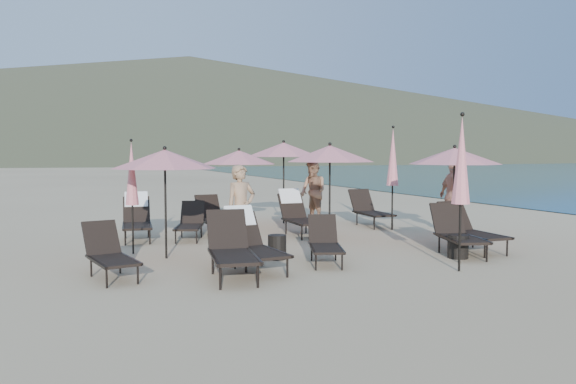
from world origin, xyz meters
name	(u,v)px	position (x,y,z in m)	size (l,w,h in m)	color
ground	(382,259)	(0.00, 0.00, 0.00)	(800.00, 800.00, 0.00)	#D6BA8C
volcanic_headland	(209,109)	(71.37, 302.62, 26.49)	(690.00, 690.00, 55.00)	brown
lounger_0	(109,253)	(-5.10, 0.24, 0.42)	(0.87, 1.63, 0.89)	black
lounger_1	(232,247)	(-3.19, -0.46, 0.50)	(0.96, 1.92, 1.06)	black
lounger_2	(252,240)	(-2.68, 0.01, 0.52)	(0.77, 1.79, 1.09)	black
lounger_3	(325,242)	(-1.22, 0.05, 0.40)	(1.03, 1.59, 0.85)	black
lounger_4	(457,232)	(1.64, -0.18, 0.47)	(1.14, 1.85, 1.00)	black
lounger_5	(470,229)	(2.22, 0.11, 0.47)	(0.74, 1.76, 1.00)	black
lounger_6	(137,217)	(-4.16, 4.37, 0.53)	(0.83, 1.83, 1.10)	black
lounger_7	(190,222)	(-2.97, 3.90, 0.41)	(1.05, 1.62, 0.87)	black
lounger_8	(213,216)	(-2.23, 4.56, 0.45)	(0.67, 1.68, 0.96)	black
lounger_9	(298,213)	(-0.26, 3.62, 0.54)	(0.72, 1.83, 1.13)	black
lounger_10	(370,209)	(2.30, 4.44, 0.47)	(0.76, 1.78, 1.00)	black
umbrella_open_0	(165,159)	(-3.93, 1.60, 1.95)	(2.05, 2.05, 2.20)	black
umbrella_open_1	(330,154)	(0.12, 2.61, 2.05)	(2.16, 2.16, 2.32)	black
umbrella_open_2	(454,156)	(2.61, 1.17, 2.00)	(2.10, 2.10, 2.26)	black
umbrella_open_3	(239,157)	(-1.37, 5.09, 1.95)	(2.05, 2.05, 2.21)	black
umbrella_open_4	(284,150)	(0.22, 5.86, 2.16)	(2.27, 2.27, 2.45)	black
umbrella_closed_0	(461,161)	(0.63, -1.52, 1.93)	(0.32, 0.32, 2.77)	black
umbrella_closed_1	(393,158)	(2.43, 3.49, 1.95)	(0.33, 0.33, 2.80)	black
umbrella_closed_2	(132,174)	(-4.48, 2.37, 1.64)	(0.28, 0.28, 2.36)	black
side_table_0	(277,247)	(-1.94, 0.72, 0.24)	(0.36, 0.36, 0.48)	black
side_table_1	(458,246)	(1.42, -0.50, 0.23)	(0.41, 0.41, 0.46)	black
beachgoer_a	(241,208)	(-2.33, 1.81, 0.91)	(0.67, 0.44, 1.83)	#A47B59
beachgoer_b	(313,191)	(1.19, 5.90, 0.92)	(0.89, 0.69, 1.83)	#A77556
beachgoer_c	(454,196)	(3.55, 2.33, 0.96)	(1.12, 0.47, 1.92)	tan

